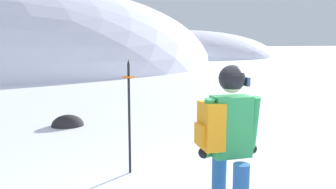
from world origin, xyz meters
The scene contains 5 objects.
ridge_peak_main centered at (-5.84, 29.85, 0.00)m, with size 34.42×30.98×13.52m.
ridge_peak_far centered at (14.62, 42.34, 0.00)m, with size 24.45×22.00×7.06m.
snowboarder_main centered at (-0.62, 0.28, 0.92)m, with size 0.64×1.84×1.71m.
piste_marker_near centered at (-1.14, 2.33, 0.97)m, with size 0.20×0.20×1.69m.
rock_dark centered at (-1.90, 5.70, 0.00)m, with size 0.74×0.63×0.52m.
Camera 1 is at (-2.16, -2.63, 1.92)m, focal length 37.73 mm.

